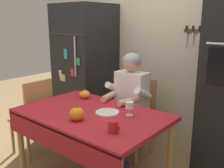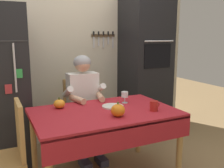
{
  "view_description": "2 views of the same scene",
  "coord_description": "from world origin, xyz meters",
  "px_view_note": "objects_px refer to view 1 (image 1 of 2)",
  "views": [
    {
      "loc": [
        1.63,
        -1.55,
        1.59
      ],
      "look_at": [
        0.11,
        0.27,
        1.0
      ],
      "focal_mm": 41.56,
      "sensor_mm": 36.0,
      "label": 1
    },
    {
      "loc": [
        -0.97,
        -2.11,
        1.48
      ],
      "look_at": [
        0.13,
        0.2,
        0.98
      ],
      "focal_mm": 40.65,
      "sensor_mm": 36.0,
      "label": 2
    }
  ],
  "objects_px": {
    "refrigerator": "(86,70)",
    "chair_behind_person": "(137,113)",
    "coffee_mug": "(113,126)",
    "pumpkin_medium": "(85,94)",
    "pumpkin_large": "(77,114)",
    "serving_tray": "(107,113)",
    "chair_left_side": "(35,115)",
    "seated_person": "(128,99)",
    "wine_glass": "(130,106)",
    "dining_table": "(90,121)"
  },
  "relations": [
    {
      "from": "dining_table",
      "to": "pumpkin_large",
      "type": "bearing_deg",
      "value": -78.94
    },
    {
      "from": "wine_glass",
      "to": "pumpkin_medium",
      "type": "bearing_deg",
      "value": 171.06
    },
    {
      "from": "pumpkin_large",
      "to": "seated_person",
      "type": "bearing_deg",
      "value": 93.13
    },
    {
      "from": "chair_left_side",
      "to": "pumpkin_medium",
      "type": "height_order",
      "value": "chair_left_side"
    },
    {
      "from": "chair_left_side",
      "to": "serving_tray",
      "type": "height_order",
      "value": "chair_left_side"
    },
    {
      "from": "coffee_mug",
      "to": "wine_glass",
      "type": "xyz_separation_m",
      "value": [
        -0.12,
        0.38,
        0.04
      ]
    },
    {
      "from": "chair_behind_person",
      "to": "wine_glass",
      "type": "height_order",
      "value": "chair_behind_person"
    },
    {
      "from": "refrigerator",
      "to": "seated_person",
      "type": "height_order",
      "value": "refrigerator"
    },
    {
      "from": "dining_table",
      "to": "pumpkin_medium",
      "type": "bearing_deg",
      "value": 141.55
    },
    {
      "from": "refrigerator",
      "to": "serving_tray",
      "type": "height_order",
      "value": "refrigerator"
    },
    {
      "from": "seated_person",
      "to": "pumpkin_medium",
      "type": "height_order",
      "value": "seated_person"
    },
    {
      "from": "chair_behind_person",
      "to": "chair_left_side",
      "type": "relative_size",
      "value": 1.0
    },
    {
      "from": "coffee_mug",
      "to": "pumpkin_medium",
      "type": "bearing_deg",
      "value": 149.11
    },
    {
      "from": "chair_left_side",
      "to": "wine_glass",
      "type": "height_order",
      "value": "chair_left_side"
    },
    {
      "from": "chair_behind_person",
      "to": "seated_person",
      "type": "bearing_deg",
      "value": -90.0
    },
    {
      "from": "dining_table",
      "to": "serving_tray",
      "type": "distance_m",
      "value": 0.19
    },
    {
      "from": "seated_person",
      "to": "pumpkin_large",
      "type": "height_order",
      "value": "seated_person"
    },
    {
      "from": "pumpkin_large",
      "to": "pumpkin_medium",
      "type": "xyz_separation_m",
      "value": [
        -0.42,
        0.5,
        -0.01
      ]
    },
    {
      "from": "chair_left_side",
      "to": "pumpkin_large",
      "type": "height_order",
      "value": "chair_left_side"
    },
    {
      "from": "refrigerator",
      "to": "pumpkin_large",
      "type": "xyz_separation_m",
      "value": [
        0.99,
        -1.08,
        -0.1
      ]
    },
    {
      "from": "chair_left_side",
      "to": "coffee_mug",
      "type": "height_order",
      "value": "chair_left_side"
    },
    {
      "from": "chair_behind_person",
      "to": "serving_tray",
      "type": "height_order",
      "value": "chair_behind_person"
    },
    {
      "from": "chair_behind_person",
      "to": "pumpkin_large",
      "type": "distance_m",
      "value": 1.03
    },
    {
      "from": "chair_left_side",
      "to": "wine_glass",
      "type": "relative_size",
      "value": 7.24
    },
    {
      "from": "refrigerator",
      "to": "chair_behind_person",
      "type": "distance_m",
      "value": 1.03
    },
    {
      "from": "refrigerator",
      "to": "pumpkin_large",
      "type": "height_order",
      "value": "refrigerator"
    },
    {
      "from": "chair_left_side",
      "to": "serving_tray",
      "type": "distance_m",
      "value": 1.06
    },
    {
      "from": "chair_behind_person",
      "to": "pumpkin_medium",
      "type": "relative_size",
      "value": 7.94
    },
    {
      "from": "wine_glass",
      "to": "serving_tray",
      "type": "relative_size",
      "value": 0.58
    },
    {
      "from": "refrigerator",
      "to": "dining_table",
      "type": "bearing_deg",
      "value": -42.91
    },
    {
      "from": "pumpkin_large",
      "to": "chair_behind_person",
      "type": "bearing_deg",
      "value": 92.53
    },
    {
      "from": "serving_tray",
      "to": "refrigerator",
      "type": "bearing_deg",
      "value": 144.04
    },
    {
      "from": "pumpkin_large",
      "to": "serving_tray",
      "type": "relative_size",
      "value": 0.62
    },
    {
      "from": "seated_person",
      "to": "refrigerator",
      "type": "bearing_deg",
      "value": 163.53
    },
    {
      "from": "coffee_mug",
      "to": "pumpkin_medium",
      "type": "relative_size",
      "value": 0.94
    },
    {
      "from": "wine_glass",
      "to": "pumpkin_large",
      "type": "distance_m",
      "value": 0.48
    },
    {
      "from": "chair_left_side",
      "to": "wine_glass",
      "type": "bearing_deg",
      "value": 9.5
    },
    {
      "from": "seated_person",
      "to": "serving_tray",
      "type": "xyz_separation_m",
      "value": [
        0.14,
        -0.5,
        0.01
      ]
    },
    {
      "from": "coffee_mug",
      "to": "pumpkin_large",
      "type": "relative_size",
      "value": 0.79
    },
    {
      "from": "serving_tray",
      "to": "seated_person",
      "type": "bearing_deg",
      "value": 105.0
    },
    {
      "from": "refrigerator",
      "to": "serving_tray",
      "type": "xyz_separation_m",
      "value": [
        1.08,
        -0.78,
        -0.15
      ]
    },
    {
      "from": "wine_glass",
      "to": "chair_behind_person",
      "type": "bearing_deg",
      "value": 118.4
    },
    {
      "from": "pumpkin_medium",
      "to": "serving_tray",
      "type": "bearing_deg",
      "value": -21.6
    },
    {
      "from": "refrigerator",
      "to": "serving_tray",
      "type": "distance_m",
      "value": 1.34
    },
    {
      "from": "chair_behind_person",
      "to": "coffee_mug",
      "type": "bearing_deg",
      "value": -65.52
    },
    {
      "from": "seated_person",
      "to": "wine_glass",
      "type": "height_order",
      "value": "seated_person"
    },
    {
      "from": "dining_table",
      "to": "chair_left_side",
      "type": "distance_m",
      "value": 0.91
    },
    {
      "from": "pumpkin_large",
      "to": "pumpkin_medium",
      "type": "distance_m",
      "value": 0.65
    },
    {
      "from": "refrigerator",
      "to": "coffee_mug",
      "type": "relative_size",
      "value": 16.43
    },
    {
      "from": "wine_glass",
      "to": "pumpkin_medium",
      "type": "relative_size",
      "value": 1.1
    }
  ]
}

